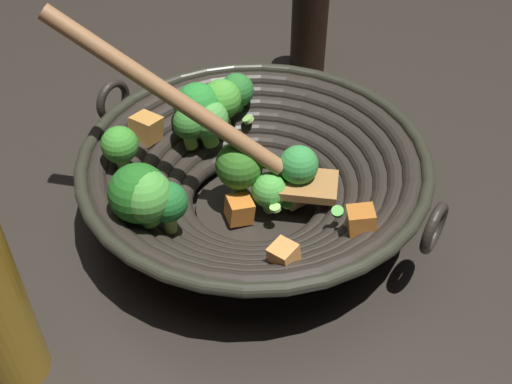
# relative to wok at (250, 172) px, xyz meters

# --- Properties ---
(ground_plane) EXTENTS (4.00, 4.00, 0.00)m
(ground_plane) POSITION_rel_wok_xyz_m (-0.01, -0.00, -0.06)
(ground_plane) COLOR #28231E
(wok) EXTENTS (0.42, 0.38, 0.24)m
(wok) POSITION_rel_wok_xyz_m (0.00, 0.00, 0.00)
(wok) COLOR black
(wok) RESTS_ON ground
(soy_sauce_bottle) EXTENTS (0.05, 0.05, 0.18)m
(soy_sauce_bottle) POSITION_rel_wok_xyz_m (-0.01, -0.33, 0.01)
(soy_sauce_bottle) COLOR black
(soy_sauce_bottle) RESTS_ON ground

